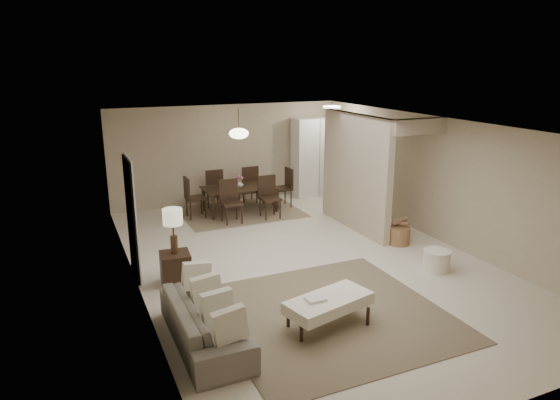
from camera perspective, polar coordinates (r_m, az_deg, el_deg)
name	(u,v)px	position (r m, az deg, el deg)	size (l,w,h in m)	color
floor	(306,260)	(9.30, 2.94, -6.90)	(9.00, 9.00, 0.00)	beige
ceiling	(308,125)	(8.66, 3.17, 8.56)	(9.00, 9.00, 0.00)	white
back_wall	(228,154)	(12.97, -5.99, 5.29)	(6.00, 6.00, 0.00)	tan
left_wall	(134,216)	(8.05, -16.39, -1.73)	(9.00, 9.00, 0.00)	tan
right_wall	(439,180)	(10.57, 17.74, 2.24)	(9.00, 9.00, 0.00)	tan
partition	(355,172)	(10.83, 8.58, 3.13)	(0.15, 2.50, 2.50)	tan
doorway	(131,219)	(8.69, -16.63, -2.07)	(0.04, 0.90, 2.04)	black
pantry_cabinet	(315,157)	(13.59, 3.99, 4.96)	(1.20, 0.55, 2.10)	white
flush_light	(332,107)	(12.55, 5.96, 10.52)	(0.44, 0.44, 0.05)	white
living_rug	(330,313)	(7.50, 5.72, -12.78)	(3.20, 3.20, 0.01)	brown
sofa	(205,322)	(6.74, -8.58, -13.63)	(0.78, 2.00, 0.58)	slate
ottoman_bench	(329,303)	(7.02, 5.58, -11.66)	(1.33, 0.85, 0.44)	silver
side_table	(176,268)	(8.48, -11.84, -7.63)	(0.48, 0.48, 0.52)	black
table_lamp	(173,221)	(8.19, -12.16, -2.33)	(0.32, 0.32, 0.76)	#47311E
round_pouf	(436,261)	(9.22, 17.45, -6.63)	(0.48, 0.48, 0.37)	silver
wicker_basket	(399,236)	(10.31, 13.48, -3.99)	(0.42, 0.42, 0.35)	brown
dining_rug	(241,212)	(12.21, -4.52, -1.34)	(2.80, 2.10, 0.01)	brown
dining_table	(240,200)	(12.12, -4.55, 0.03)	(1.76, 0.98, 0.62)	black
dining_chairs	(240,192)	(12.08, -4.57, 0.87)	(2.65, 1.92, 0.99)	black
vase	(240,184)	(12.03, -4.59, 1.83)	(0.16, 0.16, 0.17)	silver
yellow_mat	(361,218)	(11.87, 9.29, -2.01)	(0.95, 0.58, 0.01)	yellow
pendant_light	(239,133)	(11.79, -4.72, 7.59)	(0.46, 0.46, 0.71)	#47311E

